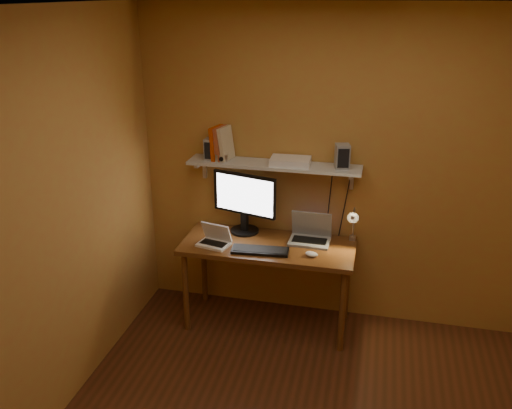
% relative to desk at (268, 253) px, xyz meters
% --- Properties ---
extents(room, '(3.44, 3.24, 2.64)m').
position_rel_desk_xyz_m(room, '(0.56, -1.28, 0.64)').
color(room, '#532715').
rests_on(room, ground).
extents(desk, '(1.40, 0.60, 0.75)m').
position_rel_desk_xyz_m(desk, '(0.00, 0.00, 0.00)').
color(desk, brown).
rests_on(desk, ground).
extents(wall_shelf, '(1.40, 0.25, 0.21)m').
position_rel_desk_xyz_m(wall_shelf, '(0.00, 0.19, 0.69)').
color(wall_shelf, silver).
rests_on(wall_shelf, room).
extents(monitor, '(0.56, 0.29, 0.52)m').
position_rel_desk_xyz_m(monitor, '(-0.25, 0.19, 0.37)').
color(monitor, black).
rests_on(monitor, desk).
extents(laptop, '(0.33, 0.25, 0.24)m').
position_rel_desk_xyz_m(laptop, '(0.32, 0.14, 0.15)').
color(laptop, gray).
rests_on(laptop, desk).
extents(netbook, '(0.28, 0.23, 0.18)m').
position_rel_desk_xyz_m(netbook, '(-0.42, -0.10, 0.14)').
color(netbook, white).
rests_on(netbook, desk).
extents(keyboard, '(0.46, 0.18, 0.02)m').
position_rel_desk_xyz_m(keyboard, '(-0.03, -0.16, 0.10)').
color(keyboard, black).
rests_on(keyboard, desk).
extents(mouse, '(0.12, 0.10, 0.04)m').
position_rel_desk_xyz_m(mouse, '(0.37, -0.14, 0.10)').
color(mouse, white).
rests_on(mouse, desk).
extents(desk_lamp, '(0.09, 0.23, 0.38)m').
position_rel_desk_xyz_m(desk_lamp, '(0.66, 0.13, 0.29)').
color(desk_lamp, silver).
rests_on(desk_lamp, desk).
extents(speaker_left, '(0.10, 0.10, 0.18)m').
position_rel_desk_xyz_m(speaker_left, '(-0.52, 0.18, 0.80)').
color(speaker_left, gray).
rests_on(speaker_left, wall_shelf).
extents(speaker_right, '(0.13, 0.13, 0.19)m').
position_rel_desk_xyz_m(speaker_right, '(0.54, 0.19, 0.81)').
color(speaker_right, gray).
rests_on(speaker_right, wall_shelf).
extents(books, '(0.18, 0.20, 0.27)m').
position_rel_desk_xyz_m(books, '(-0.44, 0.21, 0.85)').
color(books, '#BF3800').
rests_on(books, wall_shelf).
extents(shelf_camera, '(0.10, 0.05, 0.06)m').
position_rel_desk_xyz_m(shelf_camera, '(-0.42, 0.13, 0.74)').
color(shelf_camera, silver).
rests_on(shelf_camera, wall_shelf).
extents(router, '(0.32, 0.22, 0.05)m').
position_rel_desk_xyz_m(router, '(0.13, 0.20, 0.74)').
color(router, white).
rests_on(router, wall_shelf).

